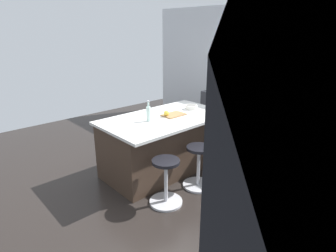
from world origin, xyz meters
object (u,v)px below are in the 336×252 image
stool_near_camera (166,183)px  water_bottle (148,113)px  stool_by_window (225,155)px  apple_yellow (166,113)px  stool_middle (198,168)px  cutting_board (174,115)px  fruit_bowl (191,107)px  oven_range (219,111)px  kitchen_island (164,143)px

stool_near_camera → water_bottle: (-0.30, -0.72, 0.73)m
stool_by_window → apple_yellow: bearing=-48.3°
stool_middle → cutting_board: 0.93m
stool_by_window → stool_middle: 0.63m
cutting_board → water_bottle: (0.47, -0.04, 0.11)m
fruit_bowl → stool_by_window: bearing=90.9°
oven_range → fruit_bowl: bearing=20.6°
stool_by_window → stool_middle: size_ratio=1.00×
stool_near_camera → kitchen_island: bearing=-130.0°
stool_by_window → apple_yellow: (0.62, -0.70, 0.67)m
kitchen_island → stool_middle: size_ratio=3.18×
oven_range → kitchen_island: (2.16, 0.58, 0.01)m
stool_near_camera → cutting_board: cutting_board is taller
kitchen_island → stool_by_window: 0.99m
apple_yellow → fruit_bowl: bearing=-175.6°
fruit_bowl → water_bottle: bearing=1.7°
fruit_bowl → stool_near_camera: bearing=30.8°
oven_range → stool_middle: oven_range is taller
stool_by_window → cutting_board: bearing=-54.7°
stool_middle → cutting_board: cutting_board is taller
stool_near_camera → apple_yellow: bearing=-132.4°
kitchen_island → water_bottle: bearing=5.6°
stool_by_window → water_bottle: size_ratio=2.01×
cutting_board → stool_by_window: bearing=125.3°
cutting_board → fruit_bowl: fruit_bowl is taller
apple_yellow → kitchen_island: bearing=-81.5°
kitchen_island → cutting_board: 0.49m
stool_by_window → water_bottle: 1.40m
kitchen_island → fruit_bowl: 0.79m
oven_range → fruit_bowl: fruit_bowl is taller
kitchen_island → stool_near_camera: 0.99m
stool_middle → fruit_bowl: 1.17m
stool_by_window → water_bottle: water_bottle is taller
oven_range → fruit_bowl: size_ratio=4.38×
kitchen_island → cutting_board: bearing=155.2°
stool_middle → apple_yellow: size_ratio=7.67×
stool_middle → fruit_bowl: fruit_bowl is taller
stool_by_window → cutting_board: 1.04m
water_bottle → fruit_bowl: (-0.95, -0.03, -0.08)m
stool_middle → apple_yellow: bearing=-90.6°
apple_yellow → water_bottle: water_bottle is taller
oven_range → stool_near_camera: 3.09m
stool_by_window → stool_near_camera: 1.26m
stool_middle → cutting_board: (-0.15, -0.68, 0.62)m
cutting_board → stool_near_camera: bearing=41.3°
oven_range → fruit_bowl: 1.72m
oven_range → water_bottle: water_bottle is taller
stool_middle → apple_yellow: apple_yellow is taller
oven_range → cutting_board: cutting_board is taller
stool_by_window → water_bottle: bearing=-36.9°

